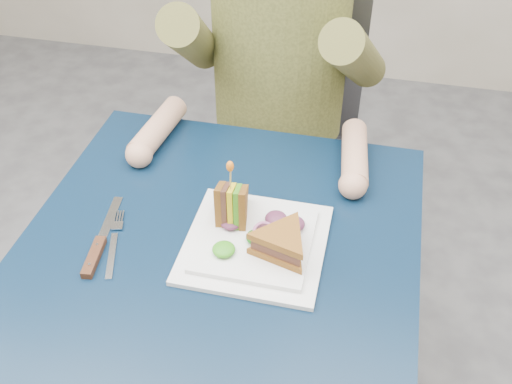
% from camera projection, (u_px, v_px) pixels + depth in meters
% --- Properties ---
extents(table, '(0.75, 0.75, 0.73)m').
position_uv_depth(table, '(221.00, 267.00, 1.19)').
color(table, black).
rests_on(table, ground).
extents(chair, '(0.42, 0.40, 0.93)m').
position_uv_depth(chair, '(283.00, 127.00, 1.76)').
color(chair, '#47474C').
rests_on(chair, ground).
extents(diner, '(0.54, 0.59, 0.74)m').
position_uv_depth(diner, '(279.00, 23.00, 1.43)').
color(diner, brown).
rests_on(diner, chair).
extents(plate, '(0.26, 0.26, 0.02)m').
position_uv_depth(plate, '(255.00, 243.00, 1.12)').
color(plate, white).
rests_on(plate, table).
extents(sandwich_flat, '(0.16, 0.16, 0.05)m').
position_uv_depth(sandwich_flat, '(282.00, 243.00, 1.07)').
color(sandwich_flat, brown).
rests_on(sandwich_flat, plate).
extents(sandwich_upright, '(0.08, 0.13, 0.13)m').
position_uv_depth(sandwich_upright, '(231.00, 205.00, 1.13)').
color(sandwich_upright, brown).
rests_on(sandwich_upright, plate).
extents(fork, '(0.06, 0.18, 0.01)m').
position_uv_depth(fork, '(114.00, 245.00, 1.12)').
color(fork, silver).
rests_on(fork, table).
extents(knife, '(0.05, 0.22, 0.02)m').
position_uv_depth(knife, '(97.00, 249.00, 1.11)').
color(knife, silver).
rests_on(knife, table).
extents(toothpick, '(0.01, 0.01, 0.06)m').
position_uv_depth(toothpick, '(230.00, 178.00, 1.09)').
color(toothpick, tan).
rests_on(toothpick, sandwich_upright).
extents(toothpick_frill, '(0.01, 0.01, 0.02)m').
position_uv_depth(toothpick_frill, '(230.00, 166.00, 1.07)').
color(toothpick_frill, orange).
rests_on(toothpick_frill, sandwich_upright).
extents(lettuce_spill, '(0.15, 0.13, 0.02)m').
position_uv_depth(lettuce_spill, '(259.00, 231.00, 1.11)').
color(lettuce_spill, '#337A14').
rests_on(lettuce_spill, plate).
extents(onion_ring, '(0.04, 0.04, 0.02)m').
position_uv_depth(onion_ring, '(264.00, 232.00, 1.10)').
color(onion_ring, '#9E4C7A').
rests_on(onion_ring, plate).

